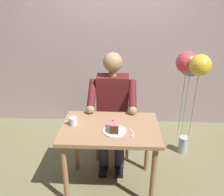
{
  "coord_description": "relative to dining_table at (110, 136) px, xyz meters",
  "views": [
    {
      "loc": [
        -0.1,
        1.8,
        1.79
      ],
      "look_at": [
        -0.01,
        -0.1,
        0.96
      ],
      "focal_mm": 35.58,
      "sensor_mm": 36.0,
      "label": 1
    }
  ],
  "objects": [
    {
      "name": "dessert_spoon",
      "position": [
        -0.2,
        0.12,
        0.11
      ],
      "size": [
        0.04,
        0.14,
        0.01
      ],
      "color": "silver",
      "rests_on": "dining_table"
    },
    {
      "name": "seated_person",
      "position": [
        0.0,
        -0.49,
        0.07
      ],
      "size": [
        0.53,
        0.58,
        1.29
      ],
      "color": "#5B1A1C",
      "rests_on": "ground"
    },
    {
      "name": "dessert_plate",
      "position": [
        -0.04,
        0.08,
        0.11
      ],
      "size": [
        0.21,
        0.21,
        0.01
      ],
      "primitive_type": "cylinder",
      "color": "white",
      "rests_on": "dining_table"
    },
    {
      "name": "balloon_display",
      "position": [
        -0.88,
        -0.63,
        0.48
      ],
      "size": [
        0.34,
        0.41,
        1.29
      ],
      "color": "#B2C1C6",
      "rests_on": "ground"
    },
    {
      "name": "coffee_cup",
      "position": [
        0.35,
        -0.02,
        0.15
      ],
      "size": [
        0.11,
        0.08,
        0.08
      ],
      "color": "white",
      "rests_on": "dining_table"
    },
    {
      "name": "dining_table",
      "position": [
        0.0,
        0.0,
        0.0
      ],
      "size": [
        0.92,
        0.61,
        0.71
      ],
      "color": "#A97C56",
      "rests_on": "ground"
    },
    {
      "name": "chair",
      "position": [
        0.0,
        -0.66,
        -0.1
      ],
      "size": [
        0.42,
        0.42,
        0.91
      ],
      "color": "#B7834A",
      "rests_on": "ground"
    },
    {
      "name": "cafe_rear_panel",
      "position": [
        0.0,
        -1.45,
        0.9
      ],
      "size": [
        6.4,
        0.12,
        3.0
      ],
      "primitive_type": "cube",
      "color": "#B49599",
      "rests_on": "ground"
    },
    {
      "name": "ground_plane",
      "position": [
        0.0,
        0.0,
        -0.6
      ],
      "size": [
        14.0,
        14.0,
        0.0
      ],
      "primitive_type": "plane",
      "color": "#7E7852"
    },
    {
      "name": "cake_slice",
      "position": [
        -0.04,
        0.08,
        0.16
      ],
      "size": [
        0.07,
        0.13,
        0.11
      ],
      "color": "#482F12",
      "rests_on": "dessert_plate"
    }
  ]
}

